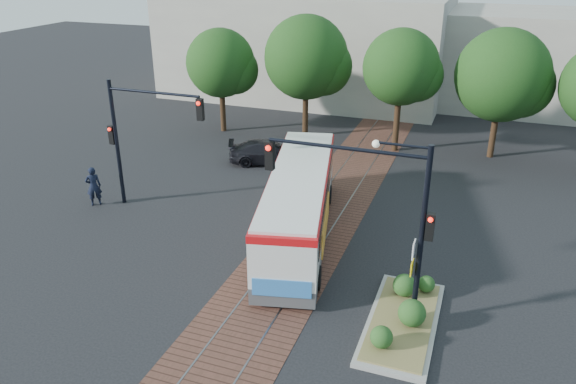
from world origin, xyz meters
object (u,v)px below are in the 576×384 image
at_px(signal_pole_left, 136,128).
at_px(officer, 94,186).
at_px(signal_pole_main, 384,204).
at_px(traffic_island, 404,314).
at_px(parked_car, 268,152).
at_px(city_bus, 299,201).

xyz_separation_m(signal_pole_left, officer, (-2.23, -0.71, -2.90)).
bearing_deg(signal_pole_main, traffic_island, -5.36).
bearing_deg(traffic_island, officer, 164.82).
bearing_deg(parked_car, signal_pole_main, -167.20).
height_order(traffic_island, officer, officer).
xyz_separation_m(city_bus, signal_pole_left, (-7.95, 0.32, 2.22)).
relative_size(city_bus, traffic_island, 2.16).
relative_size(traffic_island, parked_car, 1.16).
xyz_separation_m(traffic_island, parked_car, (-9.76, 12.31, 0.32)).
bearing_deg(signal_pole_main, officer, 164.19).
xyz_separation_m(city_bus, parked_car, (-4.53, 7.74, -0.99)).
height_order(signal_pole_left, officer, signal_pole_left).
xyz_separation_m(traffic_island, signal_pole_main, (-0.96, 0.09, 3.83)).
height_order(city_bus, traffic_island, city_bus).
distance_m(traffic_island, signal_pole_main, 3.95).
bearing_deg(officer, traffic_island, 123.54).
bearing_deg(officer, parked_car, -166.13).
distance_m(traffic_island, signal_pole_left, 14.50).
bearing_deg(signal_pole_main, parked_car, 125.77).
height_order(traffic_island, signal_pole_main, signal_pole_main).
bearing_deg(signal_pole_left, parked_car, 65.22).
bearing_deg(city_bus, signal_pole_left, 164.64).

